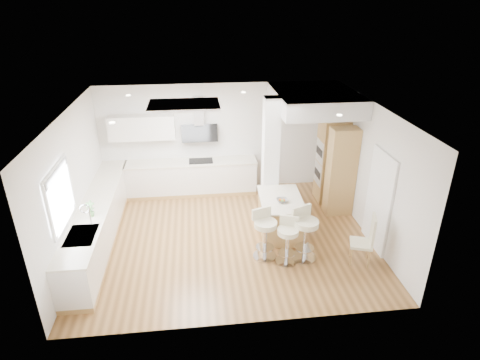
{
  "coord_description": "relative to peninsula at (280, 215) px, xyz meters",
  "views": [
    {
      "loc": [
        -0.59,
        -7.29,
        4.8
      ],
      "look_at": [
        0.3,
        0.4,
        1.16
      ],
      "focal_mm": 30.0,
      "sensor_mm": 36.0,
      "label": 1
    }
  ],
  "objects": [
    {
      "name": "bar_stool_c",
      "position": [
        0.27,
        -0.99,
        0.2
      ],
      "size": [
        0.64,
        0.64,
        1.09
      ],
      "rotation": [
        0.0,
        0.0,
        0.39
      ],
      "color": "silver",
      "rests_on": "ground"
    },
    {
      "name": "peninsula",
      "position": [
        0.0,
        0.0,
        0.0
      ],
      "size": [
        0.96,
        1.39,
        0.89
      ],
      "rotation": [
        0.0,
        0.0,
        -0.05
      ],
      "color": "tan",
      "rests_on": "ground"
    },
    {
      "name": "soffit",
      "position": [
        0.96,
        1.3,
        2.18
      ],
      "size": [
        1.78,
        2.2,
        0.4
      ],
      "color": "silver",
      "rests_on": "ground"
    },
    {
      "name": "ground",
      "position": [
        -1.14,
        -0.1,
        -0.42
      ],
      "size": [
        6.0,
        6.0,
        0.0
      ],
      "primitive_type": "plane",
      "color": "olive",
      "rests_on": "ground"
    },
    {
      "name": "wall_left",
      "position": [
        -4.14,
        -0.1,
        0.98
      ],
      "size": [
        0.04,
        5.0,
        2.8
      ],
      "primitive_type": "cube",
      "color": "silver",
      "rests_on": "ground"
    },
    {
      "name": "bar_stool_a",
      "position": [
        -0.49,
        -0.87,
        0.17
      ],
      "size": [
        0.59,
        0.59,
        1.03
      ],
      "rotation": [
        0.0,
        0.0,
        0.34
      ],
      "color": "silver",
      "rests_on": "ground"
    },
    {
      "name": "pillar",
      "position": [
        -0.09,
        0.85,
        0.98
      ],
      "size": [
        0.35,
        0.35,
        2.8
      ],
      "color": "white",
      "rests_on": "ground"
    },
    {
      "name": "doorway_right",
      "position": [
        1.83,
        -0.7,
        0.58
      ],
      "size": [
        0.05,
        1.0,
        2.1
      ],
      "color": "#433C35",
      "rests_on": "ground"
    },
    {
      "name": "oven_column",
      "position": [
        1.54,
        1.13,
        0.63
      ],
      "size": [
        0.63,
        1.21,
        2.1
      ],
      "color": "tan",
      "rests_on": "ground"
    },
    {
      "name": "window_left",
      "position": [
        -4.1,
        -1.0,
        1.28
      ],
      "size": [
        0.06,
        1.28,
        1.07
      ],
      "color": "white",
      "rests_on": "ground"
    },
    {
      "name": "dining_chair",
      "position": [
        1.41,
        -1.28,
        0.14
      ],
      "size": [
        0.51,
        0.51,
        1.04
      ],
      "rotation": [
        0.0,
        0.0,
        -0.32
      ],
      "color": "beige",
      "rests_on": "ground"
    },
    {
      "name": "wall_back",
      "position": [
        -1.14,
        2.4,
        0.98
      ],
      "size": [
        6.0,
        0.04,
        2.8
      ],
      "primitive_type": "cube",
      "color": "silver",
      "rests_on": "ground"
    },
    {
      "name": "skylight",
      "position": [
        -1.93,
        0.5,
        2.36
      ],
      "size": [
        4.1,
        2.1,
        0.06
      ],
      "color": "white",
      "rests_on": "ground"
    },
    {
      "name": "ceiling",
      "position": [
        -1.14,
        -0.1,
        -0.42
      ],
      "size": [
        6.0,
        5.0,
        0.02
      ],
      "primitive_type": "cube",
      "color": "silver",
      "rests_on": "ground"
    },
    {
      "name": "bar_stool_b",
      "position": [
        -0.09,
        -1.08,
        0.12
      ],
      "size": [
        0.55,
        0.55,
        0.95
      ],
      "rotation": [
        0.0,
        0.0,
        -0.35
      ],
      "color": "silver",
      "rests_on": "ground"
    },
    {
      "name": "wall_right",
      "position": [
        1.86,
        -0.1,
        0.98
      ],
      "size": [
        0.04,
        5.0,
        2.8
      ],
      "primitive_type": "cube",
      "color": "silver",
      "rests_on": "ground"
    },
    {
      "name": "counter_back",
      "position": [
        -2.05,
        2.12,
        0.28
      ],
      "size": [
        3.62,
        0.63,
        2.5
      ],
      "color": "tan",
      "rests_on": "ground"
    },
    {
      "name": "counter_left",
      "position": [
        -3.84,
        0.13,
        0.04
      ],
      "size": [
        0.63,
        4.5,
        1.35
      ],
      "color": "tan",
      "rests_on": "ground"
    }
  ]
}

